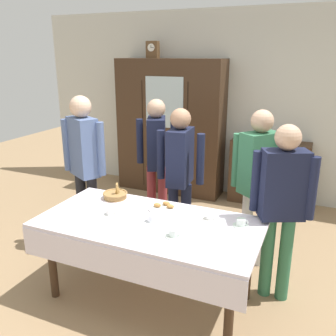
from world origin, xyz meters
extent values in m
plane|color=#997A56|center=(0.00, 0.00, 0.00)|extent=(12.00, 12.00, 0.00)
cube|color=silver|center=(0.00, 2.65, 1.35)|extent=(6.40, 0.10, 2.70)
cylinder|color=#3D2819|center=(-0.79, -0.53, 0.36)|extent=(0.07, 0.07, 0.72)
cylinder|color=#3D2819|center=(0.79, -0.53, 0.36)|extent=(0.07, 0.07, 0.72)
cylinder|color=#3D2819|center=(-0.79, 0.13, 0.36)|extent=(0.07, 0.07, 0.72)
cylinder|color=#3D2819|center=(0.79, 0.13, 0.36)|extent=(0.07, 0.07, 0.72)
cube|color=silver|center=(0.00, -0.20, 0.73)|extent=(1.86, 0.93, 0.03)
cube|color=silver|center=(0.00, -0.67, 0.60)|extent=(1.86, 0.01, 0.24)
cube|color=#3D2819|center=(-0.90, 2.35, 1.01)|extent=(1.63, 0.45, 2.02)
cube|color=silver|center=(-0.90, 2.13, 1.41)|extent=(0.59, 0.01, 0.73)
cube|color=black|center=(-1.26, 2.13, 0.91)|extent=(0.01, 0.01, 1.62)
cube|color=black|center=(-0.54, 2.13, 0.91)|extent=(0.01, 0.01, 1.62)
cube|color=brown|center=(-1.18, 2.35, 2.14)|extent=(0.18, 0.10, 0.24)
cylinder|color=white|center=(-1.18, 2.30, 2.17)|extent=(0.11, 0.01, 0.11)
cube|color=black|center=(-1.18, 2.30, 2.18)|extent=(0.00, 0.00, 0.04)
cube|color=black|center=(-1.16, 2.30, 2.17)|extent=(0.05, 0.00, 0.00)
cube|color=#3D2819|center=(0.60, 2.41, 0.46)|extent=(1.08, 0.35, 0.92)
cube|color=#B29333|center=(0.60, 2.41, 0.93)|extent=(0.16, 0.21, 0.02)
cube|color=#664C7A|center=(0.60, 2.41, 0.96)|extent=(0.14, 0.17, 0.04)
cylinder|color=white|center=(-0.36, -0.23, 0.75)|extent=(0.13, 0.13, 0.01)
cylinder|color=white|center=(-0.36, -0.23, 0.78)|extent=(0.08, 0.08, 0.05)
torus|color=white|center=(-0.32, -0.23, 0.78)|extent=(0.04, 0.01, 0.04)
cylinder|color=#47230F|center=(-0.36, -0.23, 0.80)|extent=(0.06, 0.06, 0.01)
cylinder|color=silver|center=(0.29, -0.36, 0.75)|extent=(0.13, 0.13, 0.01)
cylinder|color=silver|center=(0.29, -0.36, 0.78)|extent=(0.08, 0.08, 0.05)
torus|color=silver|center=(0.33, -0.36, 0.78)|extent=(0.04, 0.01, 0.04)
cylinder|color=white|center=(0.46, 0.03, 0.75)|extent=(0.13, 0.13, 0.01)
cylinder|color=white|center=(0.46, 0.03, 0.78)|extent=(0.08, 0.08, 0.05)
torus|color=white|center=(0.49, 0.03, 0.78)|extent=(0.04, 0.01, 0.04)
cylinder|color=#47230F|center=(0.46, 0.03, 0.80)|extent=(0.06, 0.06, 0.01)
cylinder|color=silver|center=(0.73, 0.02, 0.75)|extent=(0.13, 0.13, 0.01)
cylinder|color=silver|center=(0.73, 0.02, 0.78)|extent=(0.08, 0.08, 0.05)
torus|color=silver|center=(0.76, 0.02, 0.78)|extent=(0.04, 0.01, 0.04)
cylinder|color=#47230F|center=(0.73, 0.02, 0.80)|extent=(0.06, 0.06, 0.01)
cylinder|color=white|center=(0.03, -0.20, 0.75)|extent=(0.13, 0.13, 0.01)
cylinder|color=white|center=(0.03, -0.20, 0.78)|extent=(0.08, 0.08, 0.05)
torus|color=white|center=(0.07, -0.20, 0.78)|extent=(0.04, 0.01, 0.04)
cylinder|color=#47230F|center=(0.03, -0.20, 0.80)|extent=(0.06, 0.06, 0.01)
cylinder|color=#9E7542|center=(-0.53, 0.12, 0.77)|extent=(0.22, 0.22, 0.05)
torus|color=#9E7542|center=(-0.53, 0.12, 0.80)|extent=(0.24, 0.24, 0.02)
cylinder|color=tan|center=(-0.50, 0.11, 0.85)|extent=(0.04, 0.04, 0.12)
cylinder|color=tan|center=(-0.50, 0.12, 0.85)|extent=(0.03, 0.04, 0.12)
cylinder|color=tan|center=(-0.50, 0.14, 0.85)|extent=(0.02, 0.04, 0.12)
cylinder|color=white|center=(0.01, 0.08, 0.75)|extent=(0.28, 0.28, 0.01)
ellipsoid|color=#BC7F3D|center=(0.07, 0.09, 0.78)|extent=(0.07, 0.05, 0.04)
ellipsoid|color=#BC7F3D|center=(0.01, 0.14, 0.78)|extent=(0.07, 0.05, 0.04)
ellipsoid|color=#BC7F3D|center=(-0.05, 0.07, 0.78)|extent=(0.07, 0.05, 0.04)
cube|color=silver|center=(-0.74, -0.08, 0.75)|extent=(0.10, 0.01, 0.00)
ellipsoid|color=silver|center=(-0.69, -0.08, 0.75)|extent=(0.03, 0.02, 0.01)
cube|color=silver|center=(-0.59, -0.37, 0.75)|extent=(0.10, 0.01, 0.00)
ellipsoid|color=silver|center=(-0.53, -0.37, 0.75)|extent=(0.03, 0.02, 0.01)
cylinder|color=#232328|center=(-1.13, 0.38, 0.42)|extent=(0.11, 0.11, 0.83)
cylinder|color=#232328|center=(-0.98, 0.38, 0.42)|extent=(0.11, 0.11, 0.83)
cube|color=slate|center=(-1.06, 0.38, 1.14)|extent=(0.41, 0.35, 0.62)
sphere|color=#DBB293|center=(-1.06, 0.38, 1.57)|extent=(0.23, 0.23, 0.23)
cylinder|color=slate|center=(-1.28, 0.38, 1.14)|extent=(0.08, 0.08, 0.56)
cylinder|color=slate|center=(-0.84, 0.38, 1.14)|extent=(0.08, 0.08, 0.56)
cylinder|color=#191E38|center=(-0.15, 0.68, 0.39)|extent=(0.11, 0.11, 0.78)
cylinder|color=#191E38|center=(0.00, 0.68, 0.39)|extent=(0.11, 0.11, 0.78)
cube|color=#191E38|center=(-0.07, 0.68, 1.07)|extent=(0.23, 0.38, 0.58)
sphere|color=tan|center=(-0.07, 0.68, 1.46)|extent=(0.21, 0.21, 0.21)
cylinder|color=#191E38|center=(-0.29, 0.68, 1.07)|extent=(0.08, 0.08, 0.52)
cylinder|color=#191E38|center=(0.15, 0.68, 1.07)|extent=(0.08, 0.08, 0.52)
cylinder|color=#33704C|center=(0.93, 0.26, 0.39)|extent=(0.11, 0.11, 0.77)
cylinder|color=#33704C|center=(1.08, 0.26, 0.39)|extent=(0.11, 0.11, 0.77)
cube|color=#191E38|center=(1.00, 0.26, 1.06)|extent=(0.41, 0.33, 0.58)
sphere|color=tan|center=(1.00, 0.26, 1.46)|extent=(0.21, 0.21, 0.21)
cylinder|color=#191E38|center=(0.78, 0.26, 1.06)|extent=(0.08, 0.08, 0.52)
cylinder|color=#191E38|center=(1.22, 0.26, 1.06)|extent=(0.08, 0.08, 0.52)
cylinder|color=#933338|center=(-0.60, 1.06, 0.40)|extent=(0.11, 0.11, 0.79)
cylinder|color=#933338|center=(-0.45, 1.06, 0.40)|extent=(0.11, 0.11, 0.79)
cube|color=#191E38|center=(-0.52, 1.06, 1.09)|extent=(0.32, 0.41, 0.59)
sphere|color=tan|center=(-0.52, 1.06, 1.49)|extent=(0.21, 0.21, 0.21)
cylinder|color=#191E38|center=(-0.74, 1.06, 1.09)|extent=(0.08, 0.08, 0.53)
cylinder|color=#191E38|center=(-0.30, 1.06, 1.09)|extent=(0.08, 0.08, 0.53)
cylinder|color=silver|center=(0.64, 0.73, 0.39)|extent=(0.11, 0.11, 0.79)
cylinder|color=silver|center=(0.79, 0.73, 0.39)|extent=(0.11, 0.11, 0.79)
cube|color=#33704C|center=(0.72, 0.73, 1.09)|extent=(0.38, 0.41, 0.59)
sphere|color=tan|center=(0.72, 0.73, 1.49)|extent=(0.21, 0.21, 0.21)
cylinder|color=#33704C|center=(0.50, 0.73, 1.09)|extent=(0.08, 0.08, 0.53)
cylinder|color=#33704C|center=(0.94, 0.73, 1.09)|extent=(0.08, 0.08, 0.53)
camera|label=1|loc=(1.24, -2.65, 2.08)|focal=38.67mm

